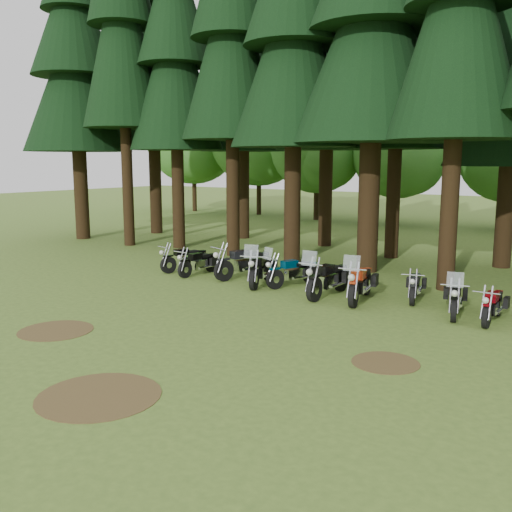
{
  "coord_description": "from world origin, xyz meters",
  "views": [
    {
      "loc": [
        8.74,
        -10.21,
        4.11
      ],
      "look_at": [
        -1.91,
        5.0,
        1.0
      ],
      "focal_mm": 40.0,
      "sensor_mm": 36.0,
      "label": 1
    }
  ],
  "objects_px": {
    "motorcycle_8": "(455,299)",
    "motorcycle_9": "(493,306)",
    "motorcycle_1": "(199,264)",
    "motorcycle_2": "(244,264)",
    "motorcycle_0": "(185,260)",
    "motorcycle_4": "(293,272)",
    "motorcycle_5": "(328,280)",
    "motorcycle_6": "(360,284)",
    "motorcycle_7": "(415,287)",
    "motorcycle_3": "(261,270)"
  },
  "relations": [
    {
      "from": "motorcycle_9",
      "to": "motorcycle_1",
      "type": "bearing_deg",
      "value": 176.55
    },
    {
      "from": "motorcycle_3",
      "to": "motorcycle_5",
      "type": "distance_m",
      "value": 2.61
    },
    {
      "from": "motorcycle_7",
      "to": "motorcycle_5",
      "type": "bearing_deg",
      "value": -171.07
    },
    {
      "from": "motorcycle_4",
      "to": "motorcycle_5",
      "type": "distance_m",
      "value": 1.72
    },
    {
      "from": "motorcycle_5",
      "to": "motorcycle_7",
      "type": "relative_size",
      "value": 1.28
    },
    {
      "from": "motorcycle_0",
      "to": "motorcycle_8",
      "type": "xyz_separation_m",
      "value": [
        10.13,
        -0.51,
        0.02
      ]
    },
    {
      "from": "motorcycle_5",
      "to": "motorcycle_8",
      "type": "relative_size",
      "value": 1.15
    },
    {
      "from": "motorcycle_7",
      "to": "motorcycle_9",
      "type": "bearing_deg",
      "value": -38.95
    },
    {
      "from": "motorcycle_7",
      "to": "motorcycle_8",
      "type": "xyz_separation_m",
      "value": [
        1.46,
        -1.0,
        0.05
      ]
    },
    {
      "from": "motorcycle_1",
      "to": "motorcycle_5",
      "type": "height_order",
      "value": "motorcycle_5"
    },
    {
      "from": "motorcycle_1",
      "to": "motorcycle_2",
      "type": "bearing_deg",
      "value": 18.28
    },
    {
      "from": "motorcycle_1",
      "to": "motorcycle_6",
      "type": "distance_m",
      "value": 6.51
    },
    {
      "from": "motorcycle_4",
      "to": "motorcycle_7",
      "type": "height_order",
      "value": "motorcycle_4"
    },
    {
      "from": "motorcycle_1",
      "to": "motorcycle_5",
      "type": "bearing_deg",
      "value": 0.01
    },
    {
      "from": "motorcycle_8",
      "to": "motorcycle_0",
      "type": "bearing_deg",
      "value": 162.8
    },
    {
      "from": "motorcycle_1",
      "to": "motorcycle_8",
      "type": "height_order",
      "value": "motorcycle_8"
    },
    {
      "from": "motorcycle_8",
      "to": "motorcycle_4",
      "type": "bearing_deg",
      "value": 159.72
    },
    {
      "from": "motorcycle_3",
      "to": "motorcycle_9",
      "type": "bearing_deg",
      "value": -20.68
    },
    {
      "from": "motorcycle_6",
      "to": "motorcycle_8",
      "type": "distance_m",
      "value": 2.74
    },
    {
      "from": "motorcycle_2",
      "to": "motorcycle_4",
      "type": "xyz_separation_m",
      "value": [
        2.11,
        -0.15,
        -0.05
      ]
    },
    {
      "from": "motorcycle_0",
      "to": "motorcycle_9",
      "type": "distance_m",
      "value": 11.13
    },
    {
      "from": "motorcycle_3",
      "to": "motorcycle_9",
      "type": "relative_size",
      "value": 1.2
    },
    {
      "from": "motorcycle_1",
      "to": "motorcycle_4",
      "type": "distance_m",
      "value": 3.83
    },
    {
      "from": "motorcycle_6",
      "to": "motorcycle_8",
      "type": "relative_size",
      "value": 1.15
    },
    {
      "from": "motorcycle_3",
      "to": "motorcycle_8",
      "type": "distance_m",
      "value": 6.42
    },
    {
      "from": "motorcycle_2",
      "to": "motorcycle_9",
      "type": "distance_m",
      "value": 8.55
    },
    {
      "from": "motorcycle_2",
      "to": "motorcycle_9",
      "type": "bearing_deg",
      "value": 12.56
    },
    {
      "from": "motorcycle_0",
      "to": "motorcycle_7",
      "type": "height_order",
      "value": "motorcycle_0"
    },
    {
      "from": "motorcycle_5",
      "to": "motorcycle_8",
      "type": "xyz_separation_m",
      "value": [
        3.81,
        0.03,
        -0.07
      ]
    },
    {
      "from": "motorcycle_8",
      "to": "motorcycle_9",
      "type": "bearing_deg",
      "value": -19.98
    },
    {
      "from": "motorcycle_0",
      "to": "motorcycle_8",
      "type": "bearing_deg",
      "value": 13.48
    },
    {
      "from": "motorcycle_6",
      "to": "motorcycle_9",
      "type": "relative_size",
      "value": 1.25
    },
    {
      "from": "motorcycle_4",
      "to": "motorcycle_3",
      "type": "bearing_deg",
      "value": -136.1
    },
    {
      "from": "motorcycle_1",
      "to": "motorcycle_5",
      "type": "relative_size",
      "value": 0.81
    },
    {
      "from": "motorcycle_1",
      "to": "motorcycle_2",
      "type": "distance_m",
      "value": 1.78
    },
    {
      "from": "motorcycle_4",
      "to": "motorcycle_9",
      "type": "height_order",
      "value": "motorcycle_4"
    },
    {
      "from": "motorcycle_3",
      "to": "motorcycle_4",
      "type": "xyz_separation_m",
      "value": [
        1.0,
        0.44,
        -0.04
      ]
    },
    {
      "from": "motorcycle_0",
      "to": "motorcycle_4",
      "type": "distance_m",
      "value": 4.71
    },
    {
      "from": "motorcycle_5",
      "to": "motorcycle_6",
      "type": "bearing_deg",
      "value": -0.11
    },
    {
      "from": "motorcycle_6",
      "to": "motorcycle_7",
      "type": "height_order",
      "value": "motorcycle_6"
    },
    {
      "from": "motorcycle_4",
      "to": "motorcycle_1",
      "type": "bearing_deg",
      "value": -155.08
    },
    {
      "from": "motorcycle_4",
      "to": "motorcycle_9",
      "type": "xyz_separation_m",
      "value": [
        6.41,
        -0.67,
        -0.05
      ]
    },
    {
      "from": "motorcycle_0",
      "to": "motorcycle_4",
      "type": "bearing_deg",
      "value": 17.05
    },
    {
      "from": "motorcycle_2",
      "to": "motorcycle_8",
      "type": "xyz_separation_m",
      "value": [
        7.53,
        -0.71,
        -0.06
      ]
    },
    {
      "from": "motorcycle_2",
      "to": "motorcycle_3",
      "type": "xyz_separation_m",
      "value": [
        1.11,
        -0.59,
        -0.0
      ]
    },
    {
      "from": "motorcycle_1",
      "to": "motorcycle_9",
      "type": "height_order",
      "value": "motorcycle_1"
    },
    {
      "from": "motorcycle_2",
      "to": "motorcycle_3",
      "type": "relative_size",
      "value": 1.01
    },
    {
      "from": "motorcycle_2",
      "to": "motorcycle_3",
      "type": "bearing_deg",
      "value": -9.8
    },
    {
      "from": "motorcycle_2",
      "to": "motorcycle_4",
      "type": "distance_m",
      "value": 2.11
    },
    {
      "from": "motorcycle_2",
      "to": "motorcycle_8",
      "type": "bearing_deg",
      "value": 12.59
    }
  ]
}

